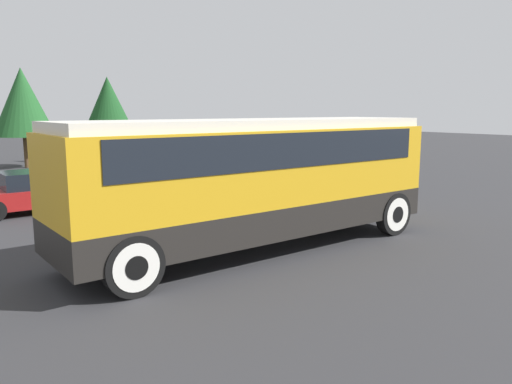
{
  "coord_description": "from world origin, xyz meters",
  "views": [
    {
      "loc": [
        -7.15,
        -9.31,
        3.36
      ],
      "look_at": [
        0.0,
        0.0,
        1.41
      ],
      "focal_mm": 35.0,
      "sensor_mm": 36.0,
      "label": 1
    }
  ],
  "objects": [
    {
      "name": "parked_car_near",
      "position": [
        3.41,
        7.67,
        0.75
      ],
      "size": [
        4.77,
        1.82,
        1.51
      ],
      "color": "#BCBCC1",
      "rests_on": "ground_plane"
    },
    {
      "name": "tree_center",
      "position": [
        -0.1,
        21.84,
        3.77
      ],
      "size": [
        3.44,
        3.44,
        5.73
      ],
      "color": "brown",
      "rests_on": "ground_plane"
    },
    {
      "name": "tour_bus",
      "position": [
        0.1,
        0.0,
        1.89
      ],
      "size": [
        9.52,
        2.56,
        3.13
      ],
      "color": "black",
      "rests_on": "ground_plane"
    },
    {
      "name": "parked_car_mid",
      "position": [
        -2.88,
        8.09,
        0.67
      ],
      "size": [
        4.02,
        1.9,
        1.35
      ],
      "color": "maroon",
      "rests_on": "ground_plane"
    },
    {
      "name": "tree_left",
      "position": [
        4.95,
        21.87,
        3.47
      ],
      "size": [
        3.48,
        3.48,
        5.41
      ],
      "color": "brown",
      "rests_on": "ground_plane"
    },
    {
      "name": "ground_plane",
      "position": [
        0.0,
        0.0,
        0.0
      ],
      "size": [
        120.0,
        120.0,
        0.0
      ],
      "primitive_type": "plane",
      "color": "#2D2D30"
    }
  ]
}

